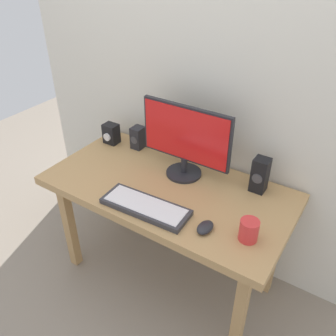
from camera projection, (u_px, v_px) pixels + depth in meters
name	position (u px, v px, depth m)	size (l,w,h in m)	color
ground_plane	(167.00, 274.00, 2.39)	(6.00, 6.00, 0.00)	gray
wall_back	(208.00, 30.00, 1.83)	(2.55, 0.04, 3.00)	silver
desk	(167.00, 197.00, 2.02)	(1.38, 0.70, 0.74)	tan
monitor	(186.00, 139.00, 1.95)	(0.54, 0.21, 0.42)	#232328
keyboard_primary	(145.00, 206.00, 1.80)	(0.47, 0.19, 0.03)	#333338
mouse	(205.00, 227.00, 1.67)	(0.07, 0.11, 0.03)	#232328
speaker_right	(260.00, 175.00, 1.89)	(0.08, 0.09, 0.20)	black
speaker_left	(138.00, 138.00, 2.29)	(0.07, 0.09, 0.15)	#232328
audio_controller	(111.00, 134.00, 2.35)	(0.10, 0.09, 0.13)	black
coffee_mug	(249.00, 230.00, 1.60)	(0.09, 0.09, 0.11)	red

